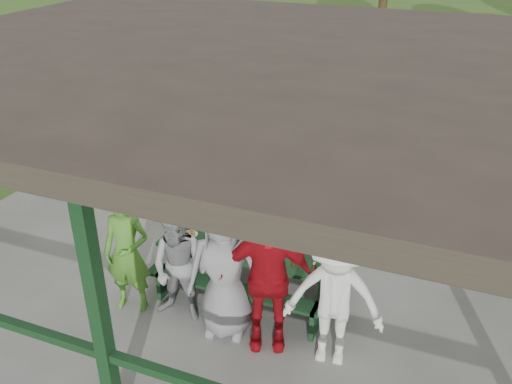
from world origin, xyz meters
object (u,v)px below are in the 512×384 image
at_px(spectator_grey, 356,171).
at_px(picnic_table_far, 280,199).
at_px(picnic_table_near, 250,264).
at_px(spectator_blue, 210,131).
at_px(pickup_truck, 385,80).
at_px(farm_trailer, 310,70).
at_px(contestant_green, 127,253).
at_px(contestant_grey_left, 180,268).
at_px(spectator_lblue, 257,160).
at_px(contestant_grey_mid, 224,270).
at_px(contestant_red, 267,278).
at_px(contestant_white_fedora, 334,298).

bearing_deg(spectator_grey, picnic_table_far, 39.48).
xyz_separation_m(picnic_table_near, spectator_blue, (-2.34, 3.51, 0.44)).
bearing_deg(pickup_truck, farm_trailer, 79.24).
height_order(picnic_table_far, farm_trailer, farm_trailer).
xyz_separation_m(picnic_table_far, contestant_green, (-1.14, -2.91, 0.41)).
distance_m(picnic_table_near, spectator_grey, 3.00).
xyz_separation_m(picnic_table_near, contestant_grey_left, (-0.65, -0.86, 0.33)).
bearing_deg(picnic_table_far, spectator_lblue, 130.83).
xyz_separation_m(spectator_lblue, pickup_truck, (1.31, 6.48, -0.00)).
height_order(picnic_table_near, spectator_blue, spectator_blue).
distance_m(contestant_grey_mid, pickup_truck, 10.29).
relative_size(contestant_red, spectator_lblue, 1.39).
bearing_deg(contestant_grey_left, spectator_grey, 66.76).
relative_size(picnic_table_near, contestant_red, 1.31).
xyz_separation_m(picnic_table_far, contestant_white_fedora, (1.69, -2.87, 0.45)).
bearing_deg(spectator_blue, contestant_grey_left, 112.44).
height_order(contestant_red, pickup_truck, contestant_red).
bearing_deg(picnic_table_far, picnic_table_near, -82.41).
height_order(picnic_table_near, contestant_grey_left, contestant_grey_left).
distance_m(spectator_lblue, spectator_blue, 1.42).
distance_m(picnic_table_near, contestant_grey_mid, 1.00).
relative_size(contestant_white_fedora, spectator_lblue, 1.34).
bearing_deg(farm_trailer, contestant_red, -67.77).
bearing_deg(contestant_red, spectator_grey, 67.46).
bearing_deg(contestant_grey_left, contestant_white_fedora, -1.58).
bearing_deg(pickup_truck, picnic_table_near, -171.97).
height_order(picnic_table_far, contestant_grey_mid, contestant_grey_mid).
height_order(contestant_white_fedora, spectator_lblue, contestant_white_fedora).
height_order(spectator_lblue, farm_trailer, spectator_lblue).
xyz_separation_m(contestant_grey_left, farm_trailer, (-1.57, 11.17, -0.26)).
distance_m(spectator_blue, spectator_grey, 3.27).
bearing_deg(picnic_table_near, contestant_green, -146.92).
height_order(picnic_table_near, contestant_white_fedora, contestant_white_fedora).
distance_m(picnic_table_far, spectator_grey, 1.46).
bearing_deg(pickup_truck, contestant_red, -168.60).
height_order(contestant_white_fedora, farm_trailer, contestant_white_fedora).
bearing_deg(picnic_table_far, contestant_white_fedora, -59.52).
relative_size(contestant_grey_left, spectator_lblue, 1.13).
bearing_deg(contestant_green, spectator_grey, 47.58).
xyz_separation_m(picnic_table_far, spectator_grey, (1.12, 0.85, 0.37)).
height_order(picnic_table_far, spectator_blue, spectator_blue).
relative_size(picnic_table_near, spectator_grey, 1.55).
bearing_deg(picnic_table_near, farm_trailer, 102.12).
height_order(contestant_green, contestant_red, contestant_red).
xyz_separation_m(contestant_red, spectator_grey, (0.28, 3.74, -0.15)).
relative_size(spectator_blue, pickup_truck, 0.31).
distance_m(picnic_table_near, contestant_grey_left, 1.12).
distance_m(contestant_grey_left, farm_trailer, 11.29).
height_order(picnic_table_near, farm_trailer, farm_trailer).
xyz_separation_m(spectator_grey, farm_trailer, (-3.08, 7.47, -0.30)).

